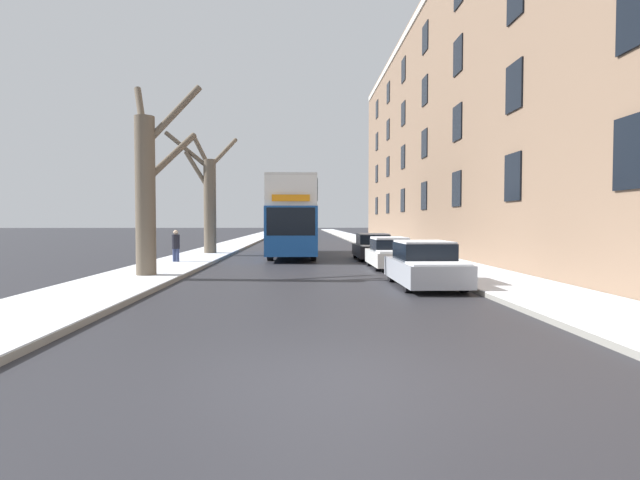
# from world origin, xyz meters

# --- Properties ---
(ground_plane) EXTENTS (320.00, 320.00, 0.00)m
(ground_plane) POSITION_xyz_m (0.00, 0.00, 0.00)
(ground_plane) COLOR #28282D
(sidewalk_left) EXTENTS (3.08, 130.00, 0.16)m
(sidewalk_left) POSITION_xyz_m (-6.12, 53.00, 0.08)
(sidewalk_left) COLOR gray
(sidewalk_left) RESTS_ON ground
(sidewalk_right) EXTENTS (3.08, 130.00, 0.16)m
(sidewalk_right) POSITION_xyz_m (6.12, 53.00, 0.08)
(sidewalk_right) COLOR gray
(sidewalk_right) RESTS_ON ground
(terrace_facade_right) EXTENTS (9.10, 54.11, 16.89)m
(terrace_facade_right) POSITION_xyz_m (12.16, 25.88, 8.45)
(terrace_facade_right) COLOR #7A604C
(terrace_facade_right) RESTS_ON ground
(bare_tree_left_0) EXTENTS (2.64, 2.34, 6.99)m
(bare_tree_left_0) POSITION_xyz_m (-5.76, 11.54, 3.23)
(bare_tree_left_0) COLOR brown
(bare_tree_left_0) RESTS_ON ground
(bare_tree_left_1) EXTENTS (4.10, 3.25, 7.47)m
(bare_tree_left_1) POSITION_xyz_m (-5.92, 23.96, 3.50)
(bare_tree_left_1) COLOR brown
(bare_tree_left_1) RESTS_ON ground
(double_decker_bus) EXTENTS (2.62, 11.00, 4.40)m
(double_decker_bus) POSITION_xyz_m (-0.85, 23.07, 2.49)
(double_decker_bus) COLOR #194C99
(double_decker_bus) RESTS_ON ground
(parked_car_0) EXTENTS (1.83, 4.25, 1.43)m
(parked_car_0) POSITION_xyz_m (3.50, 9.12, 0.66)
(parked_car_0) COLOR #9EA3AD
(parked_car_0) RESTS_ON ground
(parked_car_1) EXTENTS (1.68, 4.00, 1.37)m
(parked_car_1) POSITION_xyz_m (3.50, 15.22, 0.63)
(parked_car_1) COLOR silver
(parked_car_1) RESTS_ON ground
(parked_car_2) EXTENTS (1.85, 4.10, 1.40)m
(parked_car_2) POSITION_xyz_m (3.50, 20.33, 0.65)
(parked_car_2) COLOR black
(parked_car_2) RESTS_ON ground
(pedestrian_left_sidewalk) EXTENTS (0.36, 0.36, 1.64)m
(pedestrian_left_sidewalk) POSITION_xyz_m (-6.24, 17.25, 0.90)
(pedestrian_left_sidewalk) COLOR navy
(pedestrian_left_sidewalk) RESTS_ON ground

